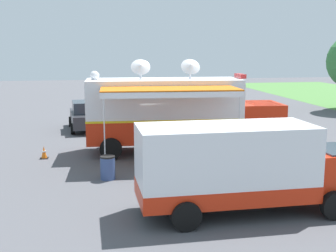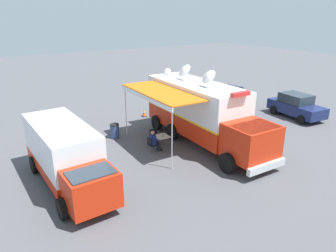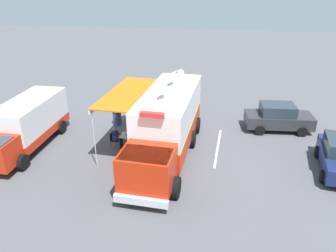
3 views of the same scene
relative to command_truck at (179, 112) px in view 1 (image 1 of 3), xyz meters
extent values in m
plane|color=#515156|center=(-0.07, -0.75, -1.95)|extent=(100.00, 100.00, 0.00)
cube|color=silver|center=(-2.83, -1.37, -1.94)|extent=(0.35, 4.80, 0.01)
cube|color=red|center=(-0.07, -0.75, -0.80)|extent=(2.84, 7.31, 1.10)
cube|color=white|center=(-0.07, -0.75, 0.60)|extent=(2.84, 7.31, 1.70)
cube|color=yellow|center=(-0.07, -0.75, -0.25)|extent=(2.86, 7.33, 0.10)
cube|color=red|center=(0.15, 3.90, -0.50)|extent=(2.40, 2.21, 1.70)
cube|color=#28333D|center=(0.16, 4.10, 0.00)|extent=(2.22, 1.57, 0.70)
cube|color=silver|center=(0.20, 5.03, -1.40)|extent=(2.38, 0.31, 0.36)
cylinder|color=black|center=(-1.11, 3.76, -1.45)|extent=(0.35, 1.01, 1.00)
cylinder|color=black|center=(1.39, 3.64, -1.45)|extent=(0.35, 1.01, 1.00)
cylinder|color=black|center=(-1.34, -1.23, -1.45)|extent=(0.35, 1.01, 1.00)
cylinder|color=black|center=(1.15, -1.34, -1.45)|extent=(0.35, 1.01, 1.00)
cylinder|color=black|center=(-1.44, -3.20, -1.45)|extent=(0.35, 1.01, 1.00)
cylinder|color=black|center=(1.06, -3.32, -1.45)|extent=(0.35, 1.01, 1.00)
cube|color=white|center=(-0.07, -0.75, 1.50)|extent=(2.84, 7.31, 0.10)
cube|color=red|center=(0.11, 2.95, 1.67)|extent=(1.11, 0.33, 0.20)
cylinder|color=silver|center=(-0.12, -1.82, 1.78)|extent=(0.10, 0.10, 0.45)
cone|color=silver|center=(0.03, -1.83, 2.18)|extent=(0.76, 0.93, 0.81)
cylinder|color=silver|center=(-0.01, 0.51, 1.78)|extent=(0.10, 0.10, 0.45)
cone|color=silver|center=(0.14, 0.51, 2.18)|extent=(0.76, 0.93, 0.81)
sphere|color=white|center=(-0.22, -3.94, 1.73)|extent=(0.44, 0.44, 0.44)
cube|color=orange|center=(2.28, -0.86, 1.30)|extent=(2.47, 5.86, 0.06)
cube|color=white|center=(3.34, -0.91, 1.16)|extent=(0.35, 5.76, 0.24)
cylinder|color=silver|center=(3.41, 1.82, -0.32)|extent=(0.05, 0.05, 3.25)
cylinder|color=silver|center=(3.15, -3.63, -0.32)|extent=(0.05, 0.05, 3.25)
cube|color=silver|center=(2.42, -0.60, -1.23)|extent=(0.84, 0.84, 0.03)
cylinder|color=#333338|center=(2.07, -0.21, -1.60)|extent=(0.03, 0.03, 0.70)
cylinder|color=#333338|center=(2.81, -0.25, -1.60)|extent=(0.03, 0.03, 0.70)
cylinder|color=#333338|center=(2.03, -0.95, -1.60)|extent=(0.03, 0.03, 0.70)
cylinder|color=#333338|center=(2.77, -0.98, -1.60)|extent=(0.03, 0.03, 0.70)
cylinder|color=#3F9959|center=(2.44, -0.45, -1.12)|extent=(0.07, 0.07, 0.20)
cylinder|color=white|center=(2.44, -0.45, -1.01)|extent=(0.04, 0.04, 0.02)
cube|color=black|center=(3.12, -0.46, -1.53)|extent=(0.50, 0.50, 0.04)
cube|color=black|center=(3.34, -0.47, -1.30)|extent=(0.06, 0.48, 0.44)
cylinder|color=#333338|center=(2.89, -0.67, -1.74)|extent=(0.02, 0.02, 0.42)
cylinder|color=#333338|center=(2.91, -0.23, -1.74)|extent=(0.02, 0.02, 0.42)
cylinder|color=#333338|center=(3.33, -0.69, -1.74)|extent=(0.02, 0.02, 0.42)
cylinder|color=#333338|center=(3.35, -0.25, -1.74)|extent=(0.02, 0.02, 0.42)
cube|color=black|center=(2.43, -1.35, -1.53)|extent=(0.50, 0.50, 0.04)
cube|color=black|center=(2.42, -1.57, -1.30)|extent=(0.48, 0.06, 0.44)
cylinder|color=#333338|center=(2.22, -1.12, -1.74)|extent=(0.02, 0.02, 0.42)
cylinder|color=#333338|center=(2.66, -1.14, -1.74)|extent=(0.02, 0.02, 0.42)
cylinder|color=#333338|center=(2.20, -1.56, -1.74)|extent=(0.02, 0.02, 0.42)
cylinder|color=#333338|center=(2.64, -1.58, -1.74)|extent=(0.02, 0.02, 0.42)
cube|color=navy|center=(3.12, -0.46, -1.23)|extent=(0.26, 0.37, 0.56)
sphere|color=#A37556|center=(3.12, -0.46, -0.81)|extent=(0.22, 0.22, 0.22)
cylinder|color=navy|center=(2.99, -0.68, -1.19)|extent=(0.43, 0.11, 0.34)
cylinder|color=navy|center=(3.01, -0.22, -1.19)|extent=(0.43, 0.11, 0.34)
cylinder|color=black|center=(2.94, -0.55, -1.51)|extent=(0.39, 0.15, 0.13)
cylinder|color=black|center=(2.76, -0.54, -1.74)|extent=(0.11, 0.11, 0.42)
cube|color=black|center=(2.70, -0.54, -1.91)|extent=(0.24, 0.11, 0.07)
cylinder|color=black|center=(2.95, -0.35, -1.51)|extent=(0.39, 0.15, 0.13)
cylinder|color=black|center=(2.77, -0.34, -1.74)|extent=(0.11, 0.11, 0.42)
cube|color=black|center=(2.71, -0.34, -1.91)|extent=(0.24, 0.11, 0.07)
cylinder|color=#384C7F|center=(4.02, -3.56, -1.52)|extent=(0.56, 0.56, 0.85)
cylinder|color=black|center=(4.02, -3.56, -1.07)|extent=(0.57, 0.57, 0.06)
cube|color=black|center=(0.34, -6.30, -1.93)|extent=(0.36, 0.36, 0.03)
cone|color=orange|center=(0.34, -6.30, -1.64)|extent=(0.26, 0.26, 0.55)
cylinder|color=white|center=(0.34, -6.30, -1.61)|extent=(0.17, 0.17, 0.06)
cube|color=white|center=(8.11, -0.20, -0.35)|extent=(2.19, 5.23, 2.20)
cube|color=red|center=(8.11, -0.20, -1.20)|extent=(2.21, 5.25, 0.50)
cube|color=red|center=(8.06, 3.20, -0.83)|extent=(1.92, 1.63, 1.40)
cube|color=#28333D|center=(8.05, 3.30, -0.38)|extent=(1.70, 1.13, 0.60)
cylinder|color=black|center=(7.01, 2.78, -1.53)|extent=(0.27, 0.84, 0.84)
cylinder|color=black|center=(9.11, 2.81, -1.53)|extent=(0.27, 0.84, 0.84)
cylinder|color=black|center=(7.09, -1.65, -1.53)|extent=(0.27, 0.84, 0.84)
cylinder|color=black|center=(9.19, -1.61, -1.53)|extent=(0.27, 0.84, 0.84)
cube|color=navy|center=(-9.00, 0.23, -1.25)|extent=(2.33, 4.40, 0.76)
cube|color=#28333D|center=(-9.02, 0.08, -0.53)|extent=(1.86, 2.29, 0.68)
cylinder|color=black|center=(-9.72, 1.64, -1.63)|extent=(0.30, 0.66, 0.64)
cylinder|color=black|center=(-7.93, 1.40, -1.63)|extent=(0.30, 0.66, 0.64)
cylinder|color=black|center=(-10.06, -0.94, -1.63)|extent=(0.30, 0.66, 0.64)
cylinder|color=black|center=(-8.27, -1.18, -1.63)|extent=(0.30, 0.66, 0.64)
cube|color=#2D2D33|center=(-6.60, -4.50, -1.25)|extent=(4.35, 2.18, 0.76)
cube|color=#28333D|center=(-6.45, -4.49, -0.53)|extent=(2.24, 1.79, 0.68)
cylinder|color=black|center=(-7.82, -5.52, -1.63)|extent=(0.66, 0.28, 0.64)
cylinder|color=black|center=(-7.98, -3.72, -1.63)|extent=(0.66, 0.28, 0.64)
cylinder|color=black|center=(-5.22, -5.28, -1.63)|extent=(0.66, 0.28, 0.64)
cylinder|color=black|center=(-5.39, -3.48, -1.63)|extent=(0.66, 0.28, 0.64)
camera|label=1|loc=(20.11, -3.98, 2.96)|focal=46.42mm
camera|label=2|loc=(11.32, 13.19, 5.34)|focal=33.01mm
camera|label=3|loc=(-2.77, 15.64, 7.02)|focal=34.47mm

